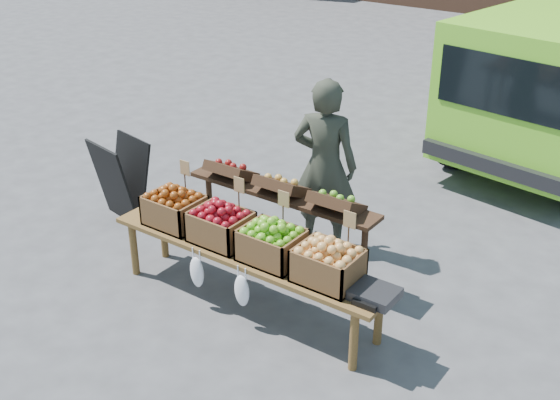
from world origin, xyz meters
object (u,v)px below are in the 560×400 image
Objects in this scene: back_table at (281,219)px; crate_red_apples at (272,245)px; display_bench at (247,278)px; crate_golden_apples at (175,210)px; crate_russet_pears at (221,227)px; weighing_scale at (375,294)px; crate_green_apples at (328,266)px; vendor at (325,166)px; chalkboard_sign at (122,180)px.

crate_red_apples is at bearing -59.81° from back_table.
crate_red_apples is at bearing 0.00° from display_bench.
display_bench is at bearing 0.00° from crate_golden_apples.
weighing_scale is (1.52, 0.00, -0.10)m from crate_russet_pears.
crate_golden_apples is 1.65m from crate_green_apples.
display_bench is 5.40× the size of crate_russet_pears.
back_table is 1.57m from weighing_scale.
vendor reaches higher than weighing_scale.
crate_golden_apples is 0.55m from crate_russet_pears.
crate_red_apples is (0.42, -0.72, 0.19)m from back_table.
vendor reaches higher than crate_green_apples.
crate_green_apples is 0.44m from weighing_scale.
weighing_scale is at bearing 0.00° from crate_golden_apples.
chalkboard_sign is 1.85× the size of crate_green_apples.
crate_green_apples is at bearing 107.22° from vendor.
crate_green_apples is at bearing 0.37° from chalkboard_sign.
crate_green_apples is (1.10, 0.00, 0.00)m from crate_russet_pears.
chalkboard_sign is at bearing 169.73° from crate_green_apples.
chalkboard_sign is at bearing 4.27° from vendor.
vendor is at bearing 31.18° from chalkboard_sign.
crate_golden_apples is 1.00× the size of crate_green_apples.
chalkboard_sign is 2.72× the size of weighing_scale.
crate_golden_apples is (-0.78, -1.32, -0.17)m from vendor.
weighing_scale is (3.39, -0.54, 0.15)m from chalkboard_sign.
crate_golden_apples and crate_russet_pears have the same top height.
display_bench is at bearing 180.00° from crate_red_apples.
vendor is at bearing 123.48° from crate_green_apples.
crate_red_apples is (0.28, 0.00, 0.42)m from display_bench.
vendor is at bearing 92.07° from display_bench.
crate_red_apples is at bearing 180.00° from weighing_scale.
crate_russet_pears is 0.55m from crate_red_apples.
crate_russet_pears reaches higher than weighing_scale.
chalkboard_sign is 1.44m from crate_golden_apples.
weighing_scale is at bearing 118.27° from vendor.
chalkboard_sign reaches higher than crate_red_apples.
vendor is 3.54× the size of crate_golden_apples.
crate_green_apples is (0.55, 0.00, 0.00)m from crate_red_apples.
crate_golden_apples is at bearing 180.00° from weighing_scale.
vendor is at bearing 134.53° from weighing_scale.
crate_green_apples is at bearing 0.00° from crate_red_apples.
display_bench is at bearing -3.46° from chalkboard_sign.
chalkboard_sign reaches higher than weighing_scale.
crate_golden_apples is at bearing 180.00° from crate_russet_pears.
crate_russet_pears is (1.86, -0.54, 0.25)m from chalkboard_sign.
weighing_scale is at bearing 0.00° from crate_russet_pears.
vendor reaches higher than chalkboard_sign.
vendor is 1.37m from crate_red_apples.
weighing_scale is at bearing 0.00° from crate_red_apples.
display_bench is 7.94× the size of weighing_scale.
crate_golden_apples is at bearing -11.61° from chalkboard_sign.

